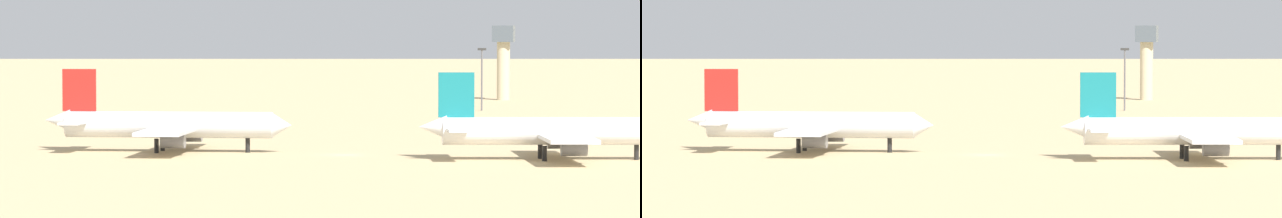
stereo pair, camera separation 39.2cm
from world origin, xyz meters
TOP-DOWN VIEW (x-y plane):
  - ground at (0.00, 0.00)m, footprint 4000.00×4000.00m
  - parked_jet_red_3 at (-25.95, 0.37)m, footprint 35.79×30.30m
  - parked_jet_teal_4 at (28.76, -3.08)m, footprint 35.32×30.26m
  - control_tower at (1.27, 190.31)m, footprint 5.20×5.20m
  - light_pole_east at (2.81, 134.08)m, footprint 1.80×0.50m

SIDE VIEW (x-z plane):
  - ground at x=0.00m, z-range 0.00..0.00m
  - parked_jet_teal_4 at x=28.76m, z-range -2.02..9.72m
  - parked_jet_red_3 at x=-25.95m, z-range -2.04..9.78m
  - light_pole_east at x=2.81m, z-range 1.17..14.58m
  - control_tower at x=1.27m, z-range 1.89..20.20m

